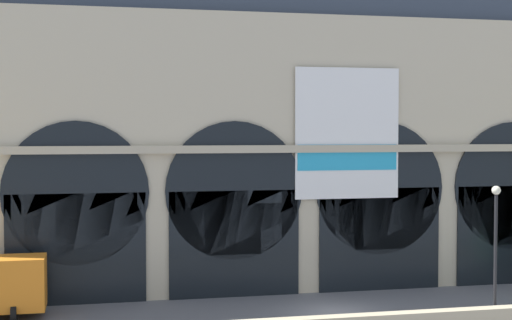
% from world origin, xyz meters
% --- Properties ---
extents(ground_plane, '(200.00, 200.00, 0.00)m').
position_xyz_m(ground_plane, '(0.00, 0.00, 0.00)').
color(ground_plane, slate).
extents(station_building, '(46.13, 4.70, 20.58)m').
position_xyz_m(station_building, '(0.03, 7.14, 9.94)').
color(station_building, beige).
rests_on(station_building, ground).
extents(street_lamp_quayside, '(0.44, 0.44, 6.90)m').
position_xyz_m(street_lamp_quayside, '(6.89, -4.05, 4.41)').
color(street_lamp_quayside, black).
rests_on(street_lamp_quayside, ground).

